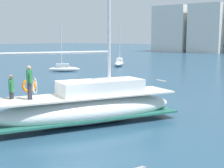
% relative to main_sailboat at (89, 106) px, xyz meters
% --- Properties ---
extents(ground_plane, '(400.00, 400.00, 0.00)m').
position_rel_main_sailboat_xyz_m(ground_plane, '(-0.46, -0.73, -0.91)').
color(ground_plane, '#284C66').
extents(main_sailboat, '(6.33, 9.69, 13.65)m').
position_rel_main_sailboat_xyz_m(main_sailboat, '(0.00, 0.00, 0.00)').
color(main_sailboat, white).
rests_on(main_sailboat, ground).
extents(moored_sloop_near, '(3.70, 3.30, 6.43)m').
position_rel_main_sailboat_xyz_m(moored_sloop_near, '(-19.83, 17.60, -0.44)').
color(moored_sloop_near, silver).
rests_on(moored_sloop_near, ground).
extents(moored_catamaran, '(3.44, 5.02, 6.17)m').
position_rel_main_sailboat_xyz_m(moored_catamaran, '(-19.30, 28.92, -0.39)').
color(moored_catamaran, white).
rests_on(moored_catamaran, ground).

